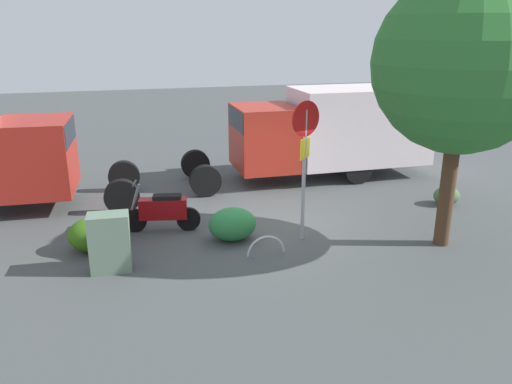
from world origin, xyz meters
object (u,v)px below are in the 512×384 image
street_tree (463,64)px  utility_cabinet (110,243)px  stop_sign (305,149)px  box_truck_near (330,128)px  motorcycle (163,210)px  bike_rack_hoop (266,254)px

street_tree → utility_cabinet: street_tree is taller
stop_sign → box_truck_near: bearing=-120.2°
motorcycle → street_tree: 7.17m
motorcycle → utility_cabinet: (1.20, 1.75, 0.07)m
street_tree → stop_sign: bearing=-21.0°
street_tree → bike_rack_hoop: street_tree is taller
street_tree → utility_cabinet: size_ratio=4.84×
stop_sign → utility_cabinet: size_ratio=2.66×
box_truck_near → motorcycle: size_ratio=4.31×
bike_rack_hoop → utility_cabinet: bearing=-2.8°
motorcycle → stop_sign: stop_sign is taller
motorcycle → stop_sign: size_ratio=0.57×
utility_cabinet → street_tree: bearing=174.3°
box_truck_near → bike_rack_hoop: size_ratio=9.09×
motorcycle → utility_cabinet: size_ratio=1.52×
street_tree → box_truck_near: bearing=-87.5°
box_truck_near → street_tree: 6.06m
motorcycle → bike_rack_hoop: bearing=147.2°
utility_cabinet → bike_rack_hoop: size_ratio=1.38×
box_truck_near → bike_rack_hoop: (3.65, 5.06, -1.57)m
stop_sign → utility_cabinet: 4.45m
box_truck_near → stop_sign: (2.63, 4.50, 0.51)m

